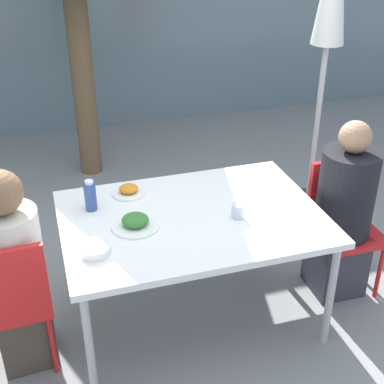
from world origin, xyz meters
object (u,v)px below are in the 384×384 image
at_px(person_right, 343,216).
at_px(salad_bowl, 95,250).
at_px(person_left, 16,276).
at_px(chair_left, 10,298).
at_px(chair_right, 342,216).
at_px(bottle, 90,196).
at_px(drinking_cup, 238,211).
at_px(closed_umbrella, 331,5).

xyz_separation_m(person_right, salad_bowl, (-1.56, -0.19, 0.19)).
bearing_deg(person_left, person_right, -2.40).
relative_size(chair_left, chair_right, 1.00).
distance_m(bottle, salad_bowl, 0.45).
height_order(chair_right, bottle, bottle).
distance_m(drinking_cup, salad_bowl, 0.82).
distance_m(chair_left, person_left, 0.12).
height_order(chair_left, chair_right, same).
xyz_separation_m(chair_right, closed_umbrella, (0.33, 0.98, 1.14)).
bearing_deg(drinking_cup, chair_left, -177.71).
relative_size(bottle, drinking_cup, 2.26).
bearing_deg(person_left, chair_left, -121.89).
height_order(person_left, chair_right, person_left).
height_order(person_left, bottle, person_left).
relative_size(chair_left, person_left, 0.73).
bearing_deg(chair_left, person_left, 58.11).
bearing_deg(drinking_cup, salad_bowl, -171.99).
height_order(person_right, bottle, person_right).
distance_m(person_left, bottle, 0.59).
bearing_deg(bottle, chair_right, -6.21).
relative_size(chair_left, salad_bowl, 5.48).
relative_size(bottle, salad_bowl, 1.19).
relative_size(chair_left, bottle, 4.59).
bearing_deg(closed_umbrella, salad_bowl, -147.10).
bearing_deg(person_left, bottle, 29.67).
height_order(person_right, closed_umbrella, closed_umbrella).
bearing_deg(closed_umbrella, person_right, -109.62).
relative_size(chair_right, salad_bowl, 5.48).
bearing_deg(drinking_cup, person_left, 178.46).
xyz_separation_m(person_right, drinking_cup, (-0.75, -0.08, 0.21)).
bearing_deg(chair_left, chair_right, 2.04).
bearing_deg(closed_umbrella, bottle, -156.92).
distance_m(chair_left, salad_bowl, 0.52).
bearing_deg(bottle, person_left, -146.57).
bearing_deg(bottle, person_right, -9.36).
relative_size(chair_right, person_right, 0.72).
height_order(person_right, drinking_cup, person_right).
relative_size(chair_left, drinking_cup, 10.37).
height_order(chair_left, person_left, person_left).
relative_size(person_right, closed_umbrella, 0.51).
bearing_deg(person_right, person_left, 2.40).
relative_size(chair_right, closed_umbrella, 0.37).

